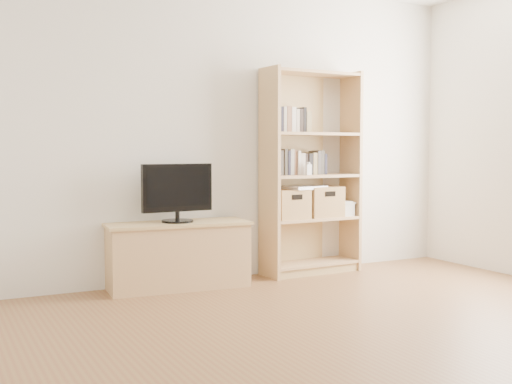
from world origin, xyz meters
TOP-DOWN VIEW (x-y plane):
  - floor at (0.00, 0.00)m, footprint 4.50×5.00m
  - back_wall at (0.00, 2.50)m, footprint 4.50×0.02m
  - tv_stand at (-0.61, 2.29)m, footprint 1.16×0.52m
  - bookshelf at (0.70, 2.34)m, footprint 0.94×0.38m
  - television at (-0.61, 2.29)m, footprint 0.60×0.08m
  - books_row_mid at (0.70, 2.36)m, footprint 0.77×0.22m
  - books_row_upper at (0.49, 2.35)m, footprint 0.40×0.15m
  - baby_monitor at (0.60, 2.23)m, footprint 0.05×0.04m
  - basket_left at (0.45, 2.32)m, footprint 0.34×0.28m
  - basket_right at (0.81, 2.34)m, footprint 0.34×0.29m
  - laptop at (0.62, 2.32)m, footprint 0.39×0.30m
  - magazine_stack at (1.02, 2.35)m, footprint 0.19×0.26m

SIDE VIEW (x-z plane):
  - floor at x=0.00m, z-range -0.01..0.01m
  - tv_stand at x=-0.61m, z-range 0.00..0.52m
  - magazine_stack at x=1.02m, z-range 0.51..0.63m
  - basket_left at x=0.45m, z-range 0.51..0.78m
  - basket_right at x=0.81m, z-range 0.51..0.79m
  - television at x=-0.61m, z-range 0.54..1.01m
  - laptop at x=0.62m, z-range 0.78..0.80m
  - bookshelf at x=0.70m, z-range 0.00..1.85m
  - baby_monitor at x=0.60m, z-range 0.91..1.00m
  - books_row_mid at x=0.70m, z-range 0.91..1.11m
  - back_wall at x=0.00m, z-range 0.00..2.60m
  - books_row_upper at x=0.49m, z-range 1.29..1.50m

